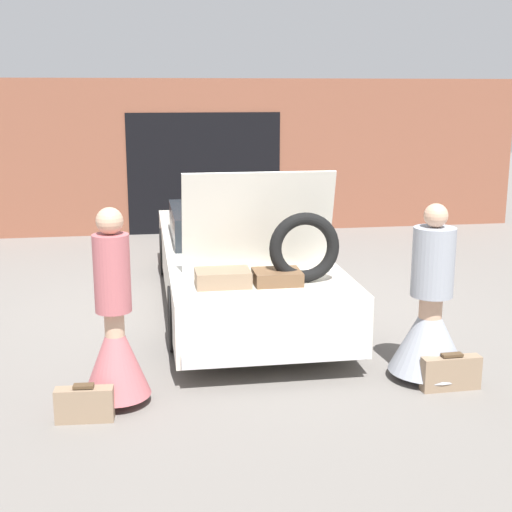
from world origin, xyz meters
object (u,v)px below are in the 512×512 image
Objects in this scene: person_left at (115,335)px; suitcase_beside_left_person at (85,404)px; suitcase_beside_right_person at (451,373)px; person_right at (430,319)px; car at (238,260)px.

person_left reaches higher than suitcase_beside_left_person.
person_left is 0.60m from suitcase_beside_left_person.
person_right is at bearing 109.97° from suitcase_beside_right_person.
person_left is 3.13× the size of suitcase_beside_right_person.
person_right is 3.47× the size of suitcase_beside_left_person.
suitcase_beside_right_person reaches higher than suitcase_beside_left_person.
car is at bearing 61.46° from suitcase_beside_left_person.
person_left is 2.80m from person_right.
suitcase_beside_left_person is (-1.65, -3.04, -0.41)m from car.
person_right is 3.11m from suitcase_beside_left_person.
suitcase_beside_left_person is 3.15m from suitcase_beside_right_person.
car is 3.48m from suitcase_beside_left_person.
person_left is at bearing 176.50° from suitcase_beside_right_person.
suitcase_beside_right_person is (2.90, -0.18, -0.45)m from person_left.
person_left is (-1.40, -2.73, 0.05)m from car.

